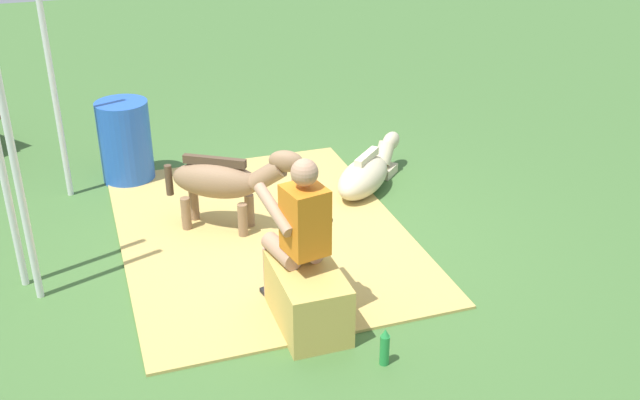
{
  "coord_description": "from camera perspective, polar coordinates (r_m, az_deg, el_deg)",
  "views": [
    {
      "loc": [
        -5.76,
        1.64,
        3.44
      ],
      "look_at": [
        -0.27,
        -0.22,
        0.55
      ],
      "focal_mm": 42.2,
      "sensor_mm": 36.0,
      "label": 1
    }
  ],
  "objects": [
    {
      "name": "person_seated",
      "position": [
        5.6,
        -1.71,
        -2.21
      ],
      "size": [
        0.7,
        0.5,
        1.36
      ],
      "color": "tan",
      "rests_on": "ground"
    },
    {
      "name": "hay_bale",
      "position": [
        5.74,
        -0.94,
        -7.42
      ],
      "size": [
        0.8,
        0.47,
        0.48
      ],
      "primitive_type": "cube",
      "color": "tan",
      "rests_on": "ground"
    },
    {
      "name": "soda_bottle",
      "position": [
        5.42,
        4.93,
        -11.05
      ],
      "size": [
        0.07,
        0.07,
        0.3
      ],
      "color": "#268C3F",
      "rests_on": "ground"
    },
    {
      "name": "water_barrel",
      "position": [
        8.26,
        -14.54,
        4.31
      ],
      "size": [
        0.55,
        0.55,
        0.88
      ],
      "primitive_type": "cylinder",
      "color": "blue",
      "rests_on": "ground"
    },
    {
      "name": "hay_patch",
      "position": [
        7.1,
        -4.39,
        -2.47
      ],
      "size": [
        3.47,
        2.59,
        0.02
      ],
      "primitive_type": "cube",
      "color": "tan",
      "rests_on": "ground"
    },
    {
      "name": "pony_standing",
      "position": [
        6.97,
        -7.22,
        1.46
      ],
      "size": [
        0.88,
        1.19,
        0.87
      ],
      "color": "#8C6B4C",
      "rests_on": "ground"
    },
    {
      "name": "ground_plane",
      "position": [
        6.91,
        -2.49,
        -3.4
      ],
      "size": [
        24.0,
        24.0,
        0.0
      ],
      "primitive_type": "plane",
      "color": "#426B33"
    },
    {
      "name": "tent_pole_left",
      "position": [
        6.05,
        -22.22,
        2.91
      ],
      "size": [
        0.06,
        0.06,
        2.44
      ],
      "primitive_type": "cylinder",
      "color": "silver",
      "rests_on": "ground"
    },
    {
      "name": "tent_pole_right",
      "position": [
        7.82,
        -19.64,
        8.47
      ],
      "size": [
        0.06,
        0.06,
        2.44
      ],
      "primitive_type": "cylinder",
      "color": "silver",
      "rests_on": "ground"
    },
    {
      "name": "pony_lying",
      "position": [
        7.87,
        3.59,
        2.04
      ],
      "size": [
        1.13,
        1.15,
        0.42
      ],
      "color": "beige",
      "rests_on": "ground"
    }
  ]
}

